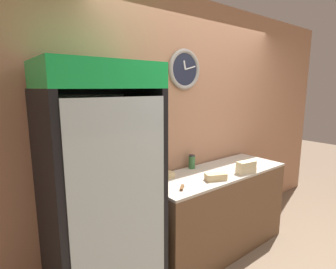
# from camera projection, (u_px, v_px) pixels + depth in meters

# --- Properties ---
(wall_back) EXTENTS (5.20, 0.10, 2.70)m
(wall_back) POSITION_uv_depth(u_px,v_px,m) (195.00, 125.00, 2.98)
(wall_back) COLOR #AD7A5B
(wall_back) RESTS_ON ground_plane
(prep_counter) EXTENTS (1.67, 0.60, 0.90)m
(prep_counter) POSITION_uv_depth(u_px,v_px,m) (216.00, 210.00, 2.87)
(prep_counter) COLOR brown
(prep_counter) RESTS_ON ground_plane
(beverage_cooler) EXTENTS (0.80, 0.62, 1.95)m
(beverage_cooler) POSITION_uv_depth(u_px,v_px,m) (99.00, 182.00, 1.99)
(beverage_cooler) COLOR black
(beverage_cooler) RESTS_ON ground_plane
(sandwich_stack_bottom) EXTENTS (0.22, 0.13, 0.06)m
(sandwich_stack_bottom) POSITION_uv_depth(u_px,v_px,m) (246.00, 170.00, 2.72)
(sandwich_stack_bottom) COLOR beige
(sandwich_stack_bottom) RESTS_ON prep_counter
(sandwich_stack_middle) EXTENTS (0.21, 0.12, 0.06)m
(sandwich_stack_middle) POSITION_uv_depth(u_px,v_px,m) (246.00, 164.00, 2.71)
(sandwich_stack_middle) COLOR beige
(sandwich_stack_middle) RESTS_ON sandwich_stack_bottom
(sandwich_flat_left) EXTENTS (0.22, 0.17, 0.07)m
(sandwich_flat_left) POSITION_uv_depth(u_px,v_px,m) (216.00, 177.00, 2.52)
(sandwich_flat_left) COLOR tan
(sandwich_flat_left) RESTS_ON prep_counter
(sandwich_flat_right) EXTENTS (0.19, 0.11, 0.06)m
(sandwich_flat_right) POSITION_uv_depth(u_px,v_px,m) (165.00, 176.00, 2.56)
(sandwich_flat_right) COLOR tan
(sandwich_flat_right) RESTS_ON prep_counter
(chefs_knife) EXTENTS (0.25, 0.23, 0.02)m
(chefs_knife) POSITION_uv_depth(u_px,v_px,m) (183.00, 186.00, 2.35)
(chefs_knife) COLOR silver
(chefs_knife) RESTS_ON prep_counter
(condiment_jar) EXTENTS (0.07, 0.07, 0.15)m
(condiment_jar) POSITION_uv_depth(u_px,v_px,m) (192.00, 162.00, 2.87)
(condiment_jar) COLOR #336B38
(condiment_jar) RESTS_ON prep_counter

